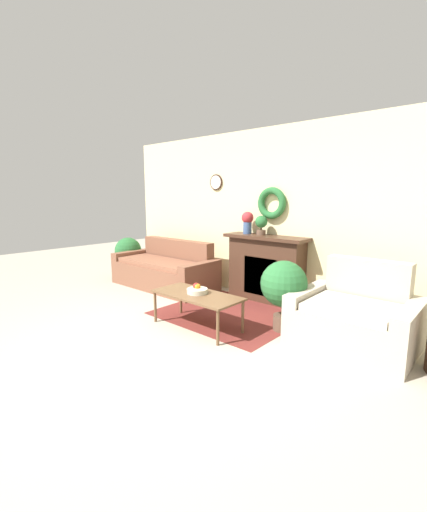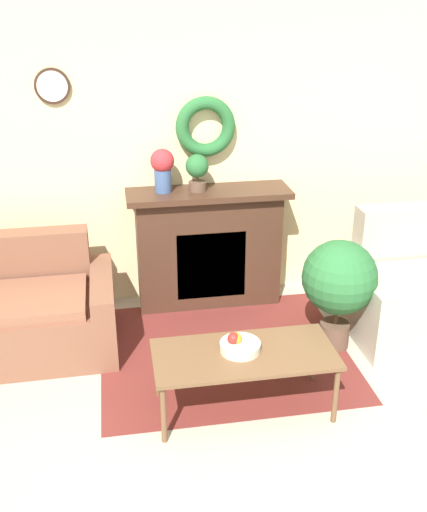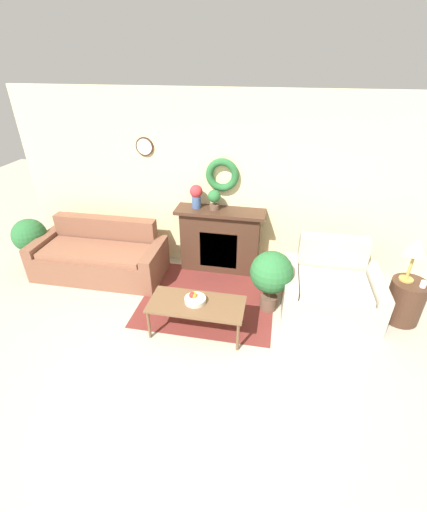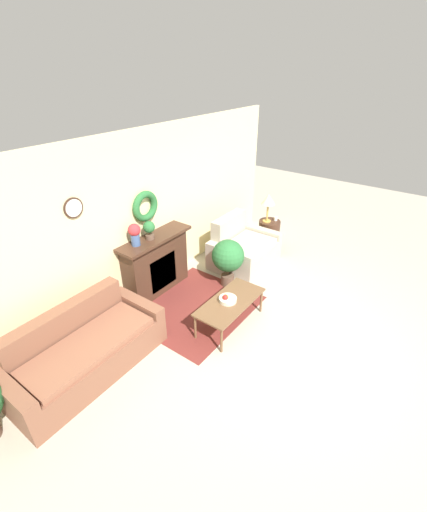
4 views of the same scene
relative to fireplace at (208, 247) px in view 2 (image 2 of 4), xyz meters
The scene contains 9 objects.
floor_rug 1.00m from the fireplace, 91.21° to the right, with size 1.88×1.64×0.01m.
wall_back 0.86m from the fireplace, 56.13° to the left, with size 6.80×0.17×2.70m.
fireplace is the anchor object (origin of this frame).
loveseat_right 1.82m from the fireplace, 23.03° to the right, with size 1.28×1.00×0.93m.
coffee_table 1.54m from the fireplace, 90.67° to the right, with size 1.18×0.54×0.44m.
fruit_bowl 1.50m from the fireplace, 91.79° to the right, with size 0.26×0.26×0.12m.
vase_on_mantel_left 0.81m from the fireplace, behind, with size 0.19×0.19×0.36m.
potted_plant_on_mantel 0.70m from the fireplace, behind, with size 0.19×0.19×0.31m.
potted_plant_floor_by_loveseat 1.24m from the fireplace, 46.68° to the right, with size 0.57×0.57×0.88m.
Camera 2 is at (-0.91, -2.17, 2.58)m, focal length 42.00 mm.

